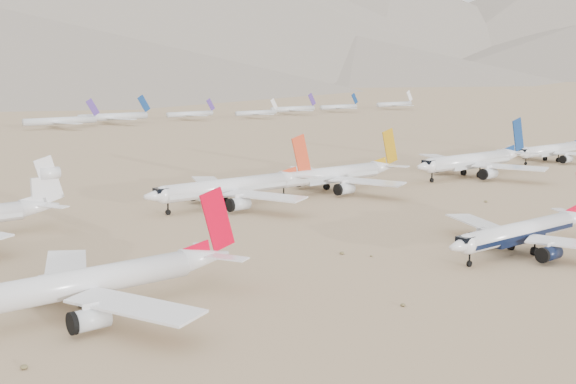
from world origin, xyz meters
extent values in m
plane|color=#907254|center=(0.00, 0.00, 0.00)|extent=(7000.00, 7000.00, 0.00)
cylinder|color=white|center=(-1.97, -6.96, 4.50)|extent=(33.10, 3.91, 3.91)
cube|color=black|center=(-1.97, -6.96, 4.01)|extent=(32.44, 3.97, 0.88)
sphere|color=white|center=(-18.52, -6.96, 4.50)|extent=(3.91, 3.91, 3.91)
cube|color=black|center=(-19.11, -6.96, 5.58)|extent=(2.74, 2.54, 0.98)
cone|color=white|center=(18.49, -6.96, 4.79)|extent=(8.28, 3.91, 3.91)
cylinder|color=black|center=(-3.81, -15.09, 2.05)|extent=(4.60, 2.82, 2.82)
cube|color=white|center=(0.59, 4.65, 3.81)|extent=(12.78, 20.15, 0.61)
cube|color=white|center=(20.10, -3.15, 5.28)|extent=(5.25, 6.87, 0.23)
cylinder|color=black|center=(-3.81, 1.18, 2.05)|extent=(4.60, 2.82, 2.82)
cylinder|color=black|center=(-17.54, -6.96, 0.59)|extent=(1.17, 0.49, 1.17)
cylinder|color=black|center=(-0.59, -9.70, 0.82)|extent=(1.64, 0.98, 1.64)
cylinder|color=black|center=(-0.59, -4.22, 0.82)|extent=(1.64, 0.98, 1.64)
cylinder|color=white|center=(-85.45, 12.69, 4.96)|extent=(35.93, 4.31, 4.31)
cone|color=white|center=(-63.25, 12.69, 5.28)|extent=(8.98, 4.31, 4.31)
cube|color=white|center=(-82.68, 0.05, 4.20)|extent=(13.88, 21.87, 0.67)
cube|color=white|center=(-61.50, 8.55, 5.82)|extent=(5.70, 7.46, 0.26)
cylinder|color=silver|center=(-87.45, 3.82, 2.26)|extent=(4.99, 3.10, 3.10)
cube|color=white|center=(-82.68, 25.32, 4.20)|extent=(13.88, 21.87, 0.67)
cube|color=white|center=(-61.50, 16.83, 5.82)|extent=(5.70, 7.46, 0.26)
cylinder|color=silver|center=(-87.45, 21.55, 2.26)|extent=(4.99, 3.10, 3.10)
cube|color=red|center=(-60.75, 12.69, 11.49)|extent=(6.81, 0.34, 11.22)
cylinder|color=black|center=(-83.96, 9.67, 0.90)|extent=(1.81, 1.08, 1.81)
cylinder|color=black|center=(-83.96, 15.70, 0.90)|extent=(1.81, 1.08, 1.81)
cylinder|color=white|center=(71.38, 62.97, 5.52)|extent=(39.58, 4.80, 4.80)
cube|color=silver|center=(71.38, 62.97, 4.92)|extent=(38.79, 4.87, 1.08)
sphere|color=white|center=(51.59, 62.97, 5.52)|extent=(4.80, 4.80, 4.80)
cube|color=black|center=(50.87, 62.97, 6.84)|extent=(3.36, 3.12, 1.20)
cone|color=white|center=(95.85, 62.97, 5.88)|extent=(9.90, 4.80, 4.80)
cube|color=white|center=(74.44, 49.02, 4.68)|extent=(15.29, 24.09, 0.74)
cube|color=white|center=(97.77, 58.40, 6.48)|extent=(6.28, 8.22, 0.29)
cylinder|color=silver|center=(69.18, 53.18, 2.51)|extent=(5.50, 3.45, 3.45)
cube|color=white|center=(74.44, 76.91, 4.68)|extent=(15.29, 24.09, 0.74)
cube|color=white|center=(97.77, 67.54, 6.48)|extent=(6.28, 8.22, 0.29)
cylinder|color=silver|center=(69.18, 72.75, 2.51)|extent=(5.50, 3.45, 3.45)
cube|color=navy|center=(98.60, 62.97, 12.73)|extent=(7.50, 0.38, 12.36)
cylinder|color=black|center=(52.79, 62.97, 0.72)|extent=(1.44, 0.60, 1.44)
cylinder|color=black|center=(73.03, 59.61, 1.01)|extent=(2.02, 1.20, 2.02)
cylinder|color=black|center=(73.03, 66.33, 1.01)|extent=(2.02, 1.20, 2.02)
cylinder|color=white|center=(15.48, 70.42, 5.15)|extent=(36.88, 4.48, 4.48)
cube|color=silver|center=(15.48, 70.42, 4.59)|extent=(36.15, 4.55, 1.01)
sphere|color=white|center=(-2.96, 70.42, 5.15)|extent=(4.48, 4.48, 4.48)
cube|color=black|center=(-3.63, 70.42, 6.39)|extent=(3.14, 2.91, 1.12)
cone|color=white|center=(38.28, 70.42, 5.49)|extent=(9.22, 4.48, 4.48)
cube|color=white|center=(18.33, 57.42, 4.37)|extent=(14.25, 22.45, 0.69)
cube|color=white|center=(40.07, 66.16, 6.05)|extent=(5.85, 7.66, 0.27)
cylinder|color=silver|center=(13.43, 61.29, 2.35)|extent=(5.12, 3.23, 3.23)
cube|color=white|center=(18.33, 83.41, 4.37)|extent=(14.25, 22.45, 0.69)
cube|color=white|center=(40.07, 74.67, 6.05)|extent=(5.85, 7.66, 0.27)
cylinder|color=silver|center=(13.43, 79.54, 2.35)|extent=(5.12, 3.23, 3.23)
cube|color=#C99013|center=(40.84, 70.42, 11.88)|extent=(6.99, 0.36, 11.52)
cylinder|color=black|center=(-1.84, 70.42, 0.67)|extent=(1.34, 0.56, 1.34)
cylinder|color=black|center=(17.02, 67.28, 0.94)|extent=(1.88, 1.12, 1.88)
cylinder|color=black|center=(17.02, 73.55, 0.94)|extent=(1.88, 1.12, 1.88)
cylinder|color=white|center=(-21.48, 70.07, 5.27)|extent=(37.47, 4.58, 4.58)
cube|color=silver|center=(-21.48, 70.07, 4.69)|extent=(36.72, 4.65, 1.03)
sphere|color=white|center=(-40.21, 70.07, 5.27)|extent=(4.58, 4.58, 4.58)
cube|color=black|center=(-40.90, 70.07, 6.53)|extent=(3.21, 2.98, 1.14)
cone|color=white|center=(1.68, 70.07, 5.61)|extent=(9.37, 4.58, 4.58)
cube|color=white|center=(-18.59, 56.86, 4.46)|extent=(14.47, 22.80, 0.71)
cube|color=white|center=(3.50, 65.75, 6.18)|extent=(5.95, 7.78, 0.27)
cylinder|color=silver|center=(-23.56, 60.79, 2.40)|extent=(5.20, 3.30, 3.30)
cube|color=white|center=(-18.59, 83.29, 4.46)|extent=(14.47, 22.80, 0.71)
cube|color=white|center=(3.50, 74.40, 6.18)|extent=(5.95, 7.78, 0.27)
cylinder|color=silver|center=(-23.56, 79.36, 2.40)|extent=(5.20, 3.30, 3.30)
cube|color=red|center=(4.28, 70.07, 12.10)|extent=(7.10, 0.37, 11.70)
cylinder|color=black|center=(-39.07, 70.07, 0.69)|extent=(1.37, 0.57, 1.37)
cylinder|color=black|center=(-19.92, 66.87, 0.96)|extent=(1.92, 1.14, 1.92)
cylinder|color=black|center=(-19.92, 73.28, 0.96)|extent=(1.92, 1.14, 1.92)
cone|color=white|center=(-69.86, 74.28, 5.22)|extent=(8.90, 4.26, 4.26)
cube|color=white|center=(-68.13, 70.18, 5.76)|extent=(5.65, 7.39, 0.26)
cube|color=white|center=(-68.13, 78.38, 5.76)|extent=(5.65, 7.39, 0.26)
cube|color=white|center=(-67.38, 74.28, 11.38)|extent=(6.75, 0.34, 11.12)
cylinder|color=white|center=(-67.14, 74.28, 12.75)|extent=(4.45, 2.76, 2.76)
cylinder|color=white|center=(127.75, 68.04, 4.68)|extent=(33.69, 4.07, 4.07)
cube|color=silver|center=(127.75, 68.04, 4.17)|extent=(33.02, 4.13, 0.92)
sphere|color=white|center=(110.91, 68.04, 4.68)|extent=(4.07, 4.07, 4.07)
cube|color=black|center=(110.30, 68.04, 5.80)|extent=(2.85, 2.64, 1.02)
cylinder|color=silver|center=(125.88, 59.71, 2.13)|extent=(4.68, 2.93, 2.93)
cube|color=white|center=(130.35, 79.90, 3.97)|extent=(13.01, 20.50, 0.63)
cube|color=white|center=(150.21, 71.92, 5.49)|extent=(5.35, 6.99, 0.24)
cylinder|color=silver|center=(125.88, 76.36, 2.13)|extent=(4.68, 2.93, 2.93)
cylinder|color=black|center=(111.92, 68.04, 0.61)|extent=(1.22, 0.51, 1.22)
cylinder|color=black|center=(129.16, 65.19, 0.85)|extent=(1.71, 1.02, 1.71)
cylinder|color=black|center=(129.16, 70.89, 0.85)|extent=(1.71, 1.02, 1.71)
cylinder|color=silver|center=(32.25, 331.30, 4.56)|extent=(43.72, 4.32, 4.32)
cube|color=#482D85|center=(52.82, 331.30, 11.86)|extent=(8.71, 0.43, 10.97)
cube|color=silver|center=(32.25, 319.98, 3.91)|extent=(11.52, 20.13, 0.43)
cube|color=silver|center=(32.25, 342.61, 3.91)|extent=(11.52, 20.13, 0.43)
cylinder|color=silver|center=(71.02, 342.29, 4.68)|extent=(46.09, 4.55, 4.55)
cube|color=navy|center=(92.70, 342.29, 12.38)|extent=(9.18, 0.46, 11.56)
cube|color=silver|center=(71.02, 330.36, 3.99)|extent=(12.14, 21.22, 0.46)
cube|color=silver|center=(71.02, 354.22, 3.99)|extent=(12.14, 21.22, 0.46)
cylinder|color=silver|center=(126.64, 341.27, 4.14)|extent=(35.19, 3.48, 3.48)
cube|color=#482D85|center=(143.21, 341.27, 10.02)|extent=(7.01, 0.35, 8.83)
cube|color=silver|center=(126.64, 332.16, 3.62)|extent=(9.27, 16.20, 0.35)
cube|color=silver|center=(126.64, 350.38, 3.62)|extent=(9.27, 16.20, 0.35)
cylinder|color=silver|center=(170.00, 324.39, 4.06)|extent=(33.56, 3.32, 3.32)
cube|color=white|center=(185.79, 324.39, 9.66)|extent=(6.68, 0.33, 8.42)
cube|color=silver|center=(170.00, 315.70, 3.56)|extent=(8.84, 15.45, 0.33)
cube|color=silver|center=(170.00, 333.07, 3.56)|extent=(8.84, 15.45, 0.33)
cylinder|color=silver|center=(214.77, 339.37, 4.37)|extent=(39.95, 3.95, 3.95)
cube|color=#482D85|center=(233.57, 339.37, 11.05)|extent=(7.96, 0.39, 10.02)
cube|color=silver|center=(214.77, 329.03, 3.78)|extent=(10.52, 18.39, 0.39)
cube|color=silver|center=(214.77, 349.71, 3.78)|extent=(10.52, 18.39, 0.39)
cylinder|color=silver|center=(261.98, 340.12, 4.22)|extent=(36.74, 3.63, 3.63)
cube|color=navy|center=(279.27, 340.12, 10.35)|extent=(7.32, 0.36, 9.21)
cube|color=silver|center=(261.98, 330.61, 3.67)|extent=(9.68, 16.91, 0.36)
cube|color=silver|center=(261.98, 349.63, 3.67)|extent=(9.68, 16.91, 0.36)
cylinder|color=silver|center=(324.18, 338.79, 4.33)|extent=(39.13, 3.87, 3.87)
cube|color=white|center=(342.60, 338.79, 10.87)|extent=(7.79, 0.39, 9.82)
cube|color=silver|center=(324.18, 328.66, 3.75)|extent=(10.31, 18.01, 0.39)
cube|color=silver|center=(324.18, 348.92, 3.75)|extent=(10.31, 18.01, 0.39)
cone|color=slate|center=(700.00, 1660.00, 190.00)|extent=(2356.00, 2356.00, 380.00)
cone|color=slate|center=(1200.00, 1600.00, 145.00)|extent=(1682.00, 1682.00, 290.00)
cone|color=slate|center=(1800.00, 1750.00, 175.00)|extent=(2380.00, 2380.00, 350.00)
cone|color=slate|center=(2500.00, 1540.00, 205.00)|extent=(2460.00, 2460.00, 410.00)
cone|color=slate|center=(1000.00, 1100.00, 50.00)|extent=(900.00, 900.00, 100.00)
ellipsoid|color=brown|center=(-98.90, -2.10, 0.29)|extent=(0.98, 0.98, 0.54)
ellipsoid|color=brown|center=(-85.20, 27.20, 0.34)|extent=(1.12, 1.12, 0.62)
ellipsoid|color=brown|center=(-44.10, -14.90, 0.25)|extent=(0.84, 0.84, 0.46)
ellipsoid|color=brown|center=(-30.40, 14.40, 0.29)|extent=(0.98, 0.98, 0.54)
ellipsoid|color=brown|center=(24.40, 1.60, 0.25)|extent=(0.84, 0.84, 0.46)
ellipsoid|color=brown|center=(38.10, 30.90, 0.29)|extent=(0.98, 0.98, 0.54)
ellipsoid|color=brown|center=(-27.04, 9.51, 0.17)|extent=(0.56, 0.56, 0.31)
camera|label=1|loc=(-125.14, -89.13, 37.47)|focal=45.00mm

